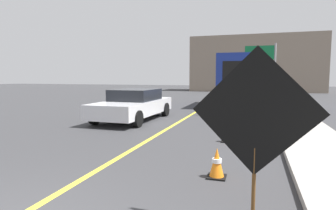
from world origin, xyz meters
TOP-DOWN VIEW (x-y plane):
  - sidewalk_curb at (4.78, 6.00)m, footprint 1.88×48.00m
  - lane_center_stripe at (0.00, 6.00)m, footprint 0.14×36.00m
  - roadwork_sign at (3.13, 1.57)m, footprint 1.63×0.15m
  - arrow_board_trailer at (2.35, 11.88)m, footprint 1.60×1.80m
  - box_truck at (2.05, 17.70)m, footprint 2.69×7.37m
  - pickup_car at (-2.12, 9.51)m, footprint 2.22×5.02m
  - highway_guide_sign at (3.98, 25.67)m, footprint 2.79×0.22m
  - far_building_block at (2.96, 37.66)m, footprint 16.57×6.09m
  - traffic_cone_near_sign at (2.44, 3.24)m, footprint 0.36×0.36m
  - traffic_cone_mid_lane at (2.36, 6.34)m, footprint 0.36×0.36m
  - traffic_cone_far_lane at (2.00, 9.06)m, footprint 0.36×0.36m

SIDE VIEW (x-z plane):
  - lane_center_stripe at x=0.00m, z-range 0.00..0.01m
  - sidewalk_curb at x=4.78m, z-range 0.00..0.14m
  - traffic_cone_near_sign at x=2.44m, z-range -0.01..0.58m
  - traffic_cone_mid_lane at x=2.36m, z-range -0.01..0.60m
  - traffic_cone_far_lane at x=2.00m, z-range -0.01..0.77m
  - arrow_board_trailer at x=2.35m, z-range -0.87..1.83m
  - pickup_car at x=-2.12m, z-range 0.01..1.39m
  - roadwork_sign at x=3.13m, z-range 0.30..2.64m
  - box_truck at x=2.05m, z-range 0.15..3.45m
  - highway_guide_sign at x=3.98m, z-range 0.92..5.92m
  - far_building_block at x=2.96m, z-range 0.00..7.19m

